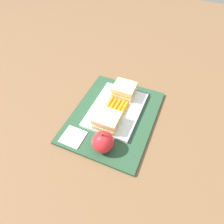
{
  "coord_description": "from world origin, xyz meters",
  "views": [
    {
      "loc": [
        0.42,
        0.17,
        0.56
      ],
      "look_at": [
        0.01,
        0.0,
        0.04
      ],
      "focal_mm": 32.51,
      "sensor_mm": 36.0,
      "label": 1
    }
  ],
  "objects_px": {
    "carrot_sticks_bundle": "(116,107)",
    "apple": "(103,142)",
    "paper_napkin": "(73,137)",
    "food_tray": "(116,109)",
    "sandwich_half_right": "(107,120)",
    "sandwich_half_left": "(124,90)"
  },
  "relations": [
    {
      "from": "food_tray",
      "to": "sandwich_half_right",
      "type": "distance_m",
      "value": 0.08
    },
    {
      "from": "carrot_sticks_bundle",
      "to": "apple",
      "type": "relative_size",
      "value": 1.0
    },
    {
      "from": "sandwich_half_right",
      "to": "paper_napkin",
      "type": "relative_size",
      "value": 1.14
    },
    {
      "from": "carrot_sticks_bundle",
      "to": "apple",
      "type": "xyz_separation_m",
      "value": [
        0.16,
        0.02,
        0.01
      ]
    },
    {
      "from": "sandwich_half_right",
      "to": "apple",
      "type": "height_order",
      "value": "apple"
    },
    {
      "from": "food_tray",
      "to": "paper_napkin",
      "type": "relative_size",
      "value": 3.29
    },
    {
      "from": "food_tray",
      "to": "apple",
      "type": "distance_m",
      "value": 0.16
    },
    {
      "from": "sandwich_half_left",
      "to": "apple",
      "type": "distance_m",
      "value": 0.24
    },
    {
      "from": "carrot_sticks_bundle",
      "to": "paper_napkin",
      "type": "xyz_separation_m",
      "value": [
        0.16,
        -0.08,
        -0.02
      ]
    },
    {
      "from": "sandwich_half_right",
      "to": "carrot_sticks_bundle",
      "type": "bearing_deg",
      "value": -179.82
    },
    {
      "from": "paper_napkin",
      "to": "carrot_sticks_bundle",
      "type": "bearing_deg",
      "value": 152.28
    },
    {
      "from": "food_tray",
      "to": "carrot_sticks_bundle",
      "type": "distance_m",
      "value": 0.01
    },
    {
      "from": "sandwich_half_left",
      "to": "carrot_sticks_bundle",
      "type": "height_order",
      "value": "sandwich_half_left"
    },
    {
      "from": "sandwich_half_left",
      "to": "carrot_sticks_bundle",
      "type": "xyz_separation_m",
      "value": [
        0.08,
        -0.0,
        -0.02
      ]
    },
    {
      "from": "apple",
      "to": "paper_napkin",
      "type": "relative_size",
      "value": 1.12
    },
    {
      "from": "food_tray",
      "to": "apple",
      "type": "height_order",
      "value": "apple"
    },
    {
      "from": "sandwich_half_right",
      "to": "paper_napkin",
      "type": "height_order",
      "value": "sandwich_half_right"
    },
    {
      "from": "carrot_sticks_bundle",
      "to": "apple",
      "type": "height_order",
      "value": "apple"
    },
    {
      "from": "food_tray",
      "to": "sandwich_half_right",
      "type": "xyz_separation_m",
      "value": [
        0.08,
        0.0,
        0.03
      ]
    },
    {
      "from": "food_tray",
      "to": "sandwich_half_left",
      "type": "bearing_deg",
      "value": 180.0
    },
    {
      "from": "sandwich_half_left",
      "to": "sandwich_half_right",
      "type": "bearing_deg",
      "value": 0.0
    },
    {
      "from": "paper_napkin",
      "to": "sandwich_half_left",
      "type": "bearing_deg",
      "value": 160.54
    }
  ]
}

